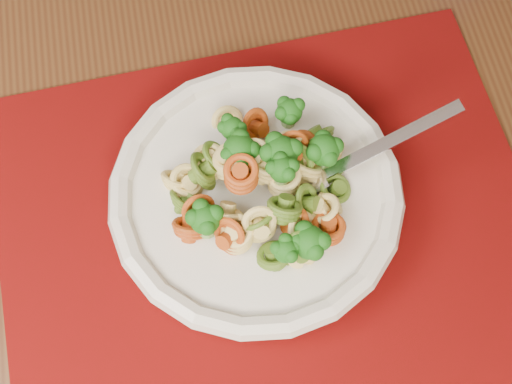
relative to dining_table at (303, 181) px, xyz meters
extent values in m
cube|color=#4E2F15|center=(0.00, 0.00, 0.08)|extent=(1.47, 0.97, 0.04)
cube|color=#660407|center=(-0.06, -0.07, 0.10)|extent=(0.47, 0.37, 0.00)
cylinder|color=silver|center=(-0.06, -0.06, 0.10)|extent=(0.10, 0.10, 0.01)
cylinder|color=silver|center=(-0.06, -0.06, 0.12)|extent=(0.23, 0.23, 0.03)
torus|color=silver|center=(-0.06, -0.06, 0.14)|extent=(0.25, 0.25, 0.02)
camera|label=1|loc=(-0.11, -0.29, 0.68)|focal=50.00mm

